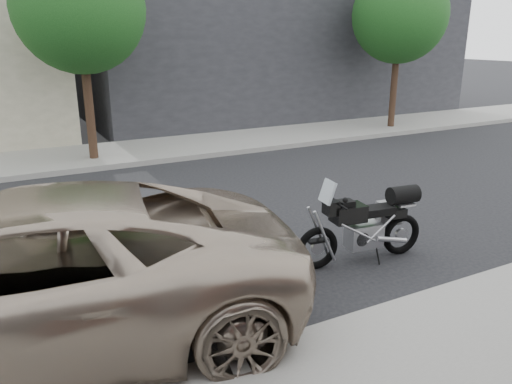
# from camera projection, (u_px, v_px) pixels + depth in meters

# --- Properties ---
(ground) EXTENTS (120.00, 120.00, 0.00)m
(ground) POSITION_uv_depth(u_px,v_px,m) (255.00, 216.00, 9.99)
(ground) COLOR black
(ground) RESTS_ON ground
(far_sidewalk) EXTENTS (44.00, 3.00, 0.15)m
(far_sidewalk) POSITION_uv_depth(u_px,v_px,m) (158.00, 150.00, 15.45)
(far_sidewalk) COLOR gray
(far_sidewalk) RESTS_ON ground
(far_building_dark) EXTENTS (16.00, 11.00, 7.00)m
(far_building_dark) POSITION_uv_depth(u_px,v_px,m) (253.00, 34.00, 23.43)
(far_building_dark) COLOR #27272C
(far_building_dark) RESTS_ON ground
(street_tree_left) EXTENTS (3.40, 3.40, 5.70)m
(street_tree_left) POSITION_uv_depth(u_px,v_px,m) (400.00, 15.00, 17.81)
(street_tree_left) COLOR #39261A
(street_tree_left) RESTS_ON far_sidewalk
(street_tree_mid) EXTENTS (3.40, 3.40, 5.70)m
(street_tree_mid) POSITION_uv_depth(u_px,v_px,m) (79.00, 8.00, 12.91)
(street_tree_mid) COLOR #39261A
(street_tree_mid) RESTS_ON far_sidewalk
(motorcycle) EXTENTS (2.23, 0.72, 1.41)m
(motorcycle) POSITION_uv_depth(u_px,v_px,m) (369.00, 223.00, 7.92)
(motorcycle) COLOR black
(motorcycle) RESTS_ON ground
(minivan) EXTENTS (6.89, 4.11, 1.79)m
(minivan) POSITION_uv_depth(u_px,v_px,m) (13.00, 277.00, 5.56)
(minivan) COLOR tan
(minivan) RESTS_ON ground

